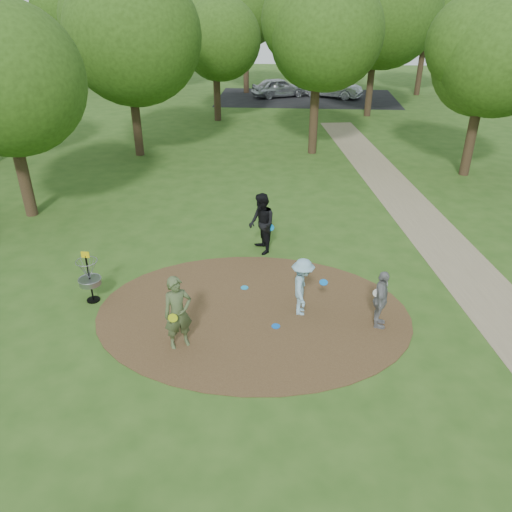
{
  "coord_description": "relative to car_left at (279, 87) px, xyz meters",
  "views": [
    {
      "loc": [
        0.87,
        -11.05,
        7.71
      ],
      "look_at": [
        0.0,
        1.2,
        1.1
      ],
      "focal_mm": 35.0,
      "sensor_mm": 36.0,
      "label": 1
    }
  ],
  "objects": [
    {
      "name": "ground",
      "position": [
        0.21,
        -30.27,
        -0.74
      ],
      "size": [
        100.0,
        100.0,
        0.0
      ],
      "primitive_type": "plane",
      "color": "#2D5119",
      "rests_on": "ground"
    },
    {
      "name": "player_throwing_with_disc",
      "position": [
        1.51,
        -30.17,
        0.07
      ],
      "size": [
        0.97,
        1.05,
        1.62
      ],
      "color": "#8CBBD0",
      "rests_on": "ground"
    },
    {
      "name": "disc_ground_blue",
      "position": [
        0.85,
        -30.86,
        -0.71
      ],
      "size": [
        0.22,
        0.22,
        0.02
      ],
      "primitive_type": "cylinder",
      "color": "blue",
      "rests_on": "dirt_clearing"
    },
    {
      "name": "disc_golf_basket",
      "position": [
        -4.29,
        -29.97,
        0.14
      ],
      "size": [
        0.63,
        0.63,
        1.54
      ],
      "color": "black",
      "rests_on": "ground"
    },
    {
      "name": "player_walking_with_disc",
      "position": [
        0.23,
        -26.71,
        0.27
      ],
      "size": [
        1.07,
        1.19,
        2.02
      ],
      "color": "black",
      "rests_on": "ground"
    },
    {
      "name": "car_left",
      "position": [
        0.0,
        0.0,
        0.0
      ],
      "size": [
        4.65,
        3.37,
        1.47
      ],
      "primitive_type": "imported",
      "rotation": [
        0.0,
        0.0,
        2.0
      ],
      "color": "#B1B4BA",
      "rests_on": "ground"
    },
    {
      "name": "tree_ring",
      "position": [
        2.41,
        -19.99,
        4.56
      ],
      "size": [
        36.83,
        45.6,
        9.73
      ],
      "color": "#332316",
      "rests_on": "ground"
    },
    {
      "name": "player_waiting_with_disc",
      "position": [
        3.47,
        -30.62,
        0.06
      ],
      "size": [
        0.54,
        0.99,
        1.6
      ],
      "color": "gray",
      "rests_on": "ground"
    },
    {
      "name": "player_observer_with_disc",
      "position": [
        -1.44,
        -31.77,
        0.22
      ],
      "size": [
        0.83,
        0.75,
        1.91
      ],
      "color": "#4B5C35",
      "rests_on": "ground"
    },
    {
      "name": "dirt_clearing",
      "position": [
        0.21,
        -30.27,
        -0.73
      ],
      "size": [
        8.4,
        8.4,
        0.02
      ],
      "primitive_type": "cylinder",
      "color": "#47301C",
      "rests_on": "ground"
    },
    {
      "name": "parking_lot",
      "position": [
        2.21,
        -0.27,
        -0.73
      ],
      "size": [
        14.0,
        8.0,
        0.01
      ],
      "primitive_type": "cube",
      "color": "black",
      "rests_on": "ground"
    },
    {
      "name": "car_right",
      "position": [
        4.2,
        0.1,
        0.03
      ],
      "size": [
        4.89,
        3.24,
        1.52
      ],
      "primitive_type": "imported",
      "rotation": [
        0.0,
        0.0,
        1.18
      ],
      "color": "#A8AAB0",
      "rests_on": "ground"
    },
    {
      "name": "footpath",
      "position": [
        6.71,
        -28.27,
        -0.73
      ],
      "size": [
        7.55,
        39.89,
        0.01
      ],
      "primitive_type": "cube",
      "rotation": [
        0.0,
        0.0,
        0.14
      ],
      "color": "#8C7A5B",
      "rests_on": "ground"
    },
    {
      "name": "disc_ground_cyan",
      "position": [
        -0.12,
        -29.05,
        -0.71
      ],
      "size": [
        0.22,
        0.22,
        0.02
      ],
      "primitive_type": "cylinder",
      "color": "#1A95D4",
      "rests_on": "dirt_clearing"
    }
  ]
}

